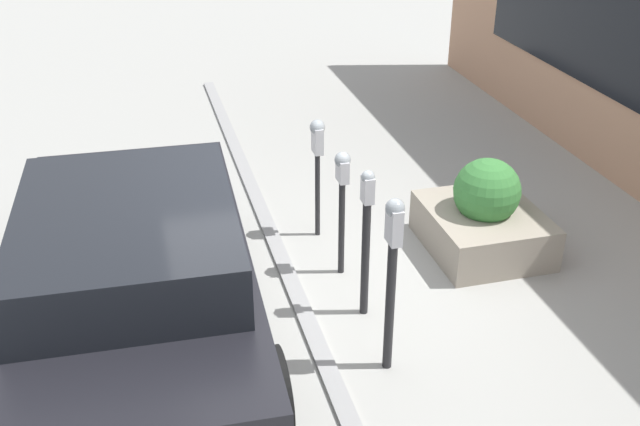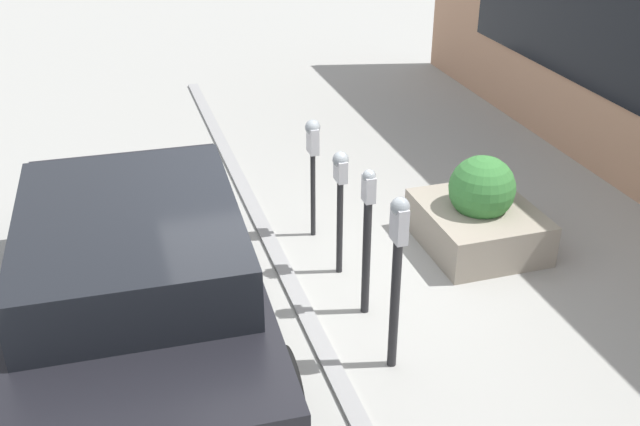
{
  "view_description": "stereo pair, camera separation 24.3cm",
  "coord_description": "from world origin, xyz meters",
  "views": [
    {
      "loc": [
        -5.84,
        1.4,
        4.15
      ],
      "look_at": [
        0.0,
        -0.14,
        0.92
      ],
      "focal_mm": 42.0,
      "sensor_mm": 36.0,
      "label": 1
    },
    {
      "loc": [
        -5.77,
        1.64,
        4.15
      ],
      "look_at": [
        0.0,
        -0.14,
        0.92
      ],
      "focal_mm": 42.0,
      "sensor_mm": 36.0,
      "label": 2
    }
  ],
  "objects": [
    {
      "name": "ground_plane",
      "position": [
        0.0,
        0.0,
        0.0
      ],
      "size": [
        40.0,
        40.0,
        0.0
      ],
      "primitive_type": "plane",
      "color": "#999993"
    },
    {
      "name": "curb_strip",
      "position": [
        0.0,
        0.08,
        0.02
      ],
      "size": [
        13.5,
        0.16,
        0.04
      ],
      "color": "gray",
      "rests_on": "ground_plane"
    },
    {
      "name": "parking_meter_nearest",
      "position": [
        -1.15,
        -0.42,
        1.04
      ],
      "size": [
        0.18,
        0.15,
        1.59
      ],
      "color": "#232326",
      "rests_on": "ground_plane"
    },
    {
      "name": "parking_meter_second",
      "position": [
        -0.35,
        -0.47,
        0.89
      ],
      "size": [
        0.14,
        0.12,
        1.47
      ],
      "color": "#232326",
      "rests_on": "ground_plane"
    },
    {
      "name": "parking_meter_middle",
      "position": [
        0.38,
        -0.46,
        0.96
      ],
      "size": [
        0.19,
        0.16,
        1.33
      ],
      "color": "#232326",
      "rests_on": "ground_plane"
    },
    {
      "name": "parking_meter_fourth",
      "position": [
        1.19,
        -0.43,
        1.03
      ],
      "size": [
        0.19,
        0.16,
        1.36
      ],
      "color": "#232326",
      "rests_on": "ground_plane"
    },
    {
      "name": "planter_box",
      "position": [
        0.44,
        -2.05,
        0.38
      ],
      "size": [
        1.31,
        1.15,
        1.04
      ],
      "color": "gray",
      "rests_on": "ground_plane"
    },
    {
      "name": "parked_car_front",
      "position": [
        -0.31,
        1.57,
        0.77
      ],
      "size": [
        4.45,
        2.1,
        1.44
      ],
      "rotation": [
        0.0,
        0.0,
        -0.04
      ],
      "color": "black",
      "rests_on": "ground_plane"
    }
  ]
}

